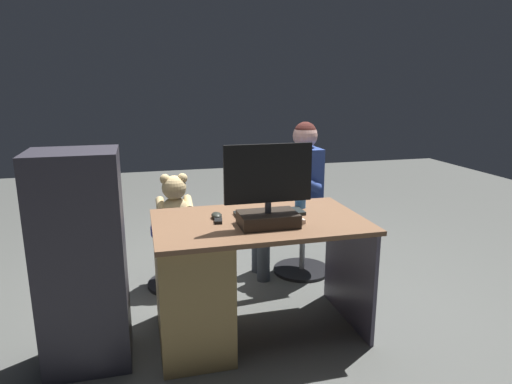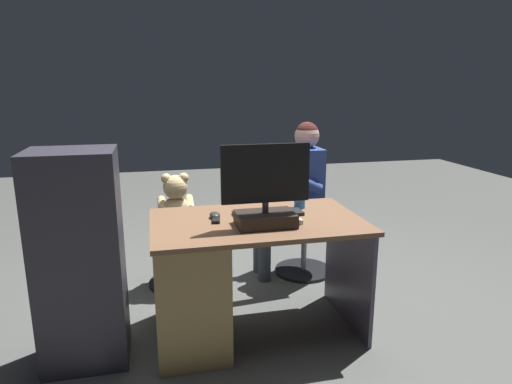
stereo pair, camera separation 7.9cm
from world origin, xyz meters
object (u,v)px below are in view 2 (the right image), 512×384
at_px(tv_remote, 216,219).
at_px(keyboard, 268,213).
at_px(monitor, 265,199).
at_px(cup, 300,201).
at_px(desk, 205,277).
at_px(office_chair_teddy, 178,250).
at_px(person, 296,187).
at_px(visitor_chair, 304,240).
at_px(computer_mouse, 215,215).
at_px(teddy_bear, 176,201).

bearing_deg(tv_remote, keyboard, -164.34).
bearing_deg(monitor, cup, -134.95).
distance_m(desk, monitor, 0.60).
relative_size(office_chair_teddy, person, 0.39).
bearing_deg(visitor_chair, monitor, 58.59).
bearing_deg(computer_mouse, desk, 48.77).
relative_size(cup, tv_remote, 0.58).
xyz_separation_m(desk, teddy_bear, (0.12, -0.80, 0.26)).
distance_m(desk, tv_remote, 0.35).
xyz_separation_m(tv_remote, office_chair_teddy, (0.19, -0.75, -0.46)).
bearing_deg(computer_mouse, tv_remote, 92.10).
height_order(keyboard, person, person).
bearing_deg(visitor_chair, keyboard, 55.47).
distance_m(visitor_chair, person, 0.45).
relative_size(desk, monitor, 2.48).
distance_m(keyboard, teddy_bear, 0.89).
relative_size(monitor, cup, 5.64).
height_order(desk, computer_mouse, computer_mouse).
bearing_deg(cup, teddy_bear, -39.51).
distance_m(monitor, computer_mouse, 0.36).
bearing_deg(office_chair_teddy, teddy_bear, -90.00).
relative_size(desk, cup, 14.02).
bearing_deg(office_chair_teddy, keyboard, 125.95).
relative_size(computer_mouse, cup, 1.10).
distance_m(keyboard, office_chair_teddy, 0.99).
relative_size(office_chair_teddy, visitor_chair, 1.00).
bearing_deg(cup, desk, 16.07).
bearing_deg(desk, monitor, 160.03).
bearing_deg(keyboard, visitor_chair, -124.53).
xyz_separation_m(monitor, office_chair_teddy, (0.45, -0.91, -0.61)).
relative_size(keyboard, office_chair_teddy, 0.89).
bearing_deg(keyboard, office_chair_teddy, -54.05).
xyz_separation_m(desk, visitor_chair, (-0.88, -0.78, -0.12)).
relative_size(teddy_bear, visitor_chair, 0.83).
relative_size(tv_remote, visitor_chair, 0.32).
bearing_deg(desk, cup, -163.93).
distance_m(monitor, visitor_chair, 1.22).
height_order(monitor, keyboard, monitor).
xyz_separation_m(desk, tv_remote, (-0.08, -0.04, 0.34)).
bearing_deg(visitor_chair, tv_remote, 42.64).
xyz_separation_m(computer_mouse, teddy_bear, (0.19, -0.72, -0.09)).
bearing_deg(computer_mouse, office_chair_teddy, -74.79).
bearing_deg(teddy_bear, tv_remote, 104.22).
distance_m(office_chair_teddy, visitor_chair, 1.00).
distance_m(monitor, teddy_bear, 1.05).
bearing_deg(desk, tv_remote, -152.17).
height_order(office_chair_teddy, teddy_bear, teddy_bear).
xyz_separation_m(tv_remote, visitor_chair, (-0.81, -0.74, -0.46)).
xyz_separation_m(cup, visitor_chair, (-0.25, -0.60, -0.49)).
xyz_separation_m(teddy_bear, visitor_chair, (-1.00, 0.02, -0.38)).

